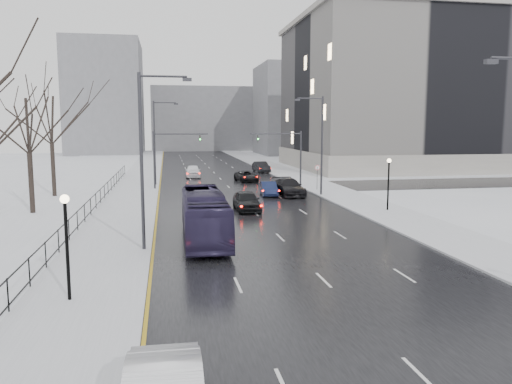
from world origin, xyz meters
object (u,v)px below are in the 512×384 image
sedan_right_cross (246,176)px  sedan_right_distant (261,167)px  tree_park_e (55,197)px  streetlight_l_far (156,138)px  sedan_center_near (247,201)px  streetlight_r_mid (320,141)px  sedan_center_far (193,171)px  mast_signal_left (164,153)px  lamppost_l (66,232)px  tree_park_d (33,214)px  lamppost_r_mid (389,177)px  mast_signal_right (292,152)px  no_uturn_sign (317,170)px  streetlight_l_near (145,153)px  bus (204,216)px  sedan_right_far (289,187)px  sedan_right_near (269,189)px

sedan_right_cross → sedan_right_distant: bearing=63.0°
tree_park_e → sedan_right_distant: 33.92m
streetlight_l_far → sedan_center_near: bearing=-68.6°
streetlight_r_mid → sedan_right_cross: streetlight_r_mid is taller
sedan_center_far → sedan_right_distant: size_ratio=1.03×
mast_signal_left → lamppost_l: bearing=-95.8°
sedan_center_far → streetlight_r_mid: bearing=-59.1°
tree_park_d → sedan_center_near: size_ratio=2.56×
tree_park_d → lamppost_r_mid: (28.80, -4.00, 2.94)m
sedan_center_far → sedan_right_distant: bearing=30.0°
mast_signal_right → sedan_right_distant: bearing=90.4°
tree_park_d → sedan_right_distant: (25.00, 32.46, 0.84)m
tree_park_e → lamppost_l: tree_park_e is taller
mast_signal_left → sedan_center_near: (6.83, -15.59, -3.23)m
streetlight_l_far → no_uturn_sign: streetlight_l_far is taller
no_uturn_sign → mast_signal_left: bearing=166.4°
tree_park_e → no_uturn_sign: 27.50m
lamppost_l → sedan_center_far: (7.50, 48.62, -2.05)m
streetlight_l_far → mast_signal_right: streetlight_l_far is taller
lamppost_l → sedan_right_cross: size_ratio=0.88×
tree_park_e → streetlight_r_mid: size_ratio=1.35×
tree_park_d → lamppost_r_mid: tree_park_d is taller
sedan_center_near → mast_signal_left: bearing=113.5°
streetlight_r_mid → mast_signal_right: size_ratio=1.54×
streetlight_l_near → bus: size_ratio=0.91×
bus → sedan_right_distant: bearing=75.7°
mast_signal_right → tree_park_e: bearing=-171.1°
streetlight_r_mid → mast_signal_left: bearing=152.7°
tree_park_d → sedan_right_cross: 28.94m
streetlight_r_mid → no_uturn_sign: bearing=75.5°
tree_park_d → lamppost_l: 23.21m
no_uturn_sign → sedan_right_distant: bearing=95.1°
streetlight_l_near → sedan_right_cross: 36.25m
lamppost_l → no_uturn_sign: 37.85m
tree_park_e → lamppost_l: size_ratio=3.15×
sedan_right_cross → sedan_center_far: size_ratio=0.96×
mast_signal_right → sedan_right_far: mast_signal_right is taller
lamppost_r_mid → no_uturn_sign: bearing=97.3°
mast_signal_left → sedan_right_distant: mast_signal_left is taller
mast_signal_left → no_uturn_sign: size_ratio=2.41×
mast_signal_right → bus: (-12.13, -25.76, -2.54)m
streetlight_l_far → no_uturn_sign: 19.41m
tree_park_d → bus: bearing=-42.1°
no_uturn_sign → bus: 25.89m
mast_signal_left → sedan_center_near: size_ratio=1.33×
sedan_right_cross → bus: bearing=-111.6°
lamppost_l → mast_signal_left: bearing=84.2°
mast_signal_right → bus: bearing=-115.2°
mast_signal_right → sedan_right_near: 8.89m
streetlight_l_near → sedan_right_cross: (11.12, 34.15, -4.91)m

